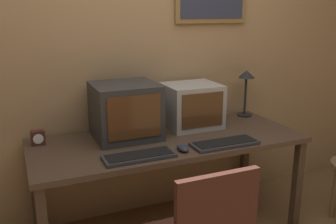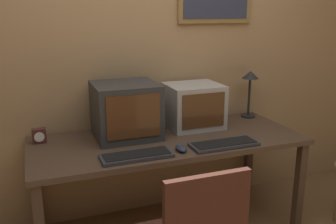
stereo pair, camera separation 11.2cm
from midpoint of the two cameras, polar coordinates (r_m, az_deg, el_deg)
name	(u,v)px [view 1 (the left image)]	position (r m, az deg, el deg)	size (l,w,h in m)	color
wall_back	(146,49)	(2.87, -4.51, 9.59)	(8.00, 0.08, 2.60)	tan
desk	(168,148)	(2.62, -1.23, -5.51)	(1.86, 0.76, 0.73)	#4C3828
monitor_left	(125,111)	(2.59, -7.75, 0.18)	(0.43, 0.41, 0.38)	#333333
monitor_right	(192,105)	(2.81, 2.49, 1.00)	(0.40, 0.36, 0.33)	#B7B2A8
keyboard_main	(139,156)	(2.27, -5.83, -6.72)	(0.44, 0.16, 0.03)	#333338
keyboard_side	(225,143)	(2.48, 7.37, -4.75)	(0.45, 0.17, 0.03)	#333338
mouse_near_keyboard	(183,148)	(2.36, 0.98, -5.52)	(0.06, 0.11, 0.04)	#282D3D
mouse_far_corner	(182,148)	(2.36, 0.84, -5.53)	(0.06, 0.12, 0.04)	#282D3D
desk_clock	(38,138)	(2.62, -20.37, -3.71)	(0.09, 0.06, 0.10)	#4C231E
desk_lamp	(246,82)	(3.12, 10.81, 4.48)	(0.14, 0.14, 0.38)	black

